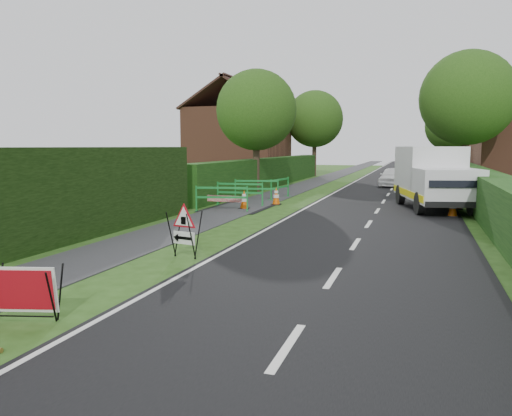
# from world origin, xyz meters

# --- Properties ---
(ground) EXTENTS (120.00, 120.00, 0.00)m
(ground) POSITION_xyz_m (0.00, 0.00, 0.00)
(ground) COLOR #264614
(ground) RESTS_ON ground
(road_surface) EXTENTS (6.00, 90.00, 0.02)m
(road_surface) POSITION_xyz_m (2.50, 35.00, 0.00)
(road_surface) COLOR black
(road_surface) RESTS_ON ground
(footpath) EXTENTS (2.00, 90.00, 0.02)m
(footpath) POSITION_xyz_m (-3.00, 35.00, 0.01)
(footpath) COLOR #2D2D30
(footpath) RESTS_ON ground
(hedge_west_far) EXTENTS (1.00, 24.00, 1.80)m
(hedge_west_far) POSITION_xyz_m (-5.00, 22.00, 0.00)
(hedge_west_far) COLOR #14380F
(hedge_west_far) RESTS_ON ground
(hedge_east) EXTENTS (1.20, 50.00, 1.50)m
(hedge_east) POSITION_xyz_m (6.50, 16.00, 0.00)
(hedge_east) COLOR #14380F
(hedge_east) RESTS_ON ground
(house_west) EXTENTS (7.50, 7.40, 7.88)m
(house_west) POSITION_xyz_m (-10.00, 30.00, 2.90)
(house_west) COLOR brown
(house_west) RESTS_ON ground
(tree_nw) EXTENTS (4.40, 4.40, 6.70)m
(tree_nw) POSITION_xyz_m (-4.60, 18.00, 4.48)
(tree_nw) COLOR #2D2116
(tree_nw) RESTS_ON ground
(tree_ne) EXTENTS (5.20, 5.20, 7.79)m
(tree_ne) POSITION_xyz_m (6.40, 22.00, 5.17)
(tree_ne) COLOR #2D2116
(tree_ne) RESTS_ON ground
(tree_fw) EXTENTS (4.80, 4.80, 7.24)m
(tree_fw) POSITION_xyz_m (-4.60, 34.00, 4.83)
(tree_fw) COLOR #2D2116
(tree_fw) RESTS_ON ground
(tree_fe) EXTENTS (4.20, 4.20, 6.33)m
(tree_fe) POSITION_xyz_m (6.40, 38.00, 4.22)
(tree_fe) COLOR #2D2116
(tree_fe) RESTS_ON ground
(red_rect_sign) EXTENTS (1.06, 0.80, 0.81)m
(red_rect_sign) POSITION_xyz_m (-1.33, -2.76, 0.46)
(red_rect_sign) COLOR black
(red_rect_sign) RESTS_ON ground
(triangle_sign) EXTENTS (0.86, 0.86, 1.06)m
(triangle_sign) POSITION_xyz_m (-1.01, 1.68, 0.73)
(triangle_sign) COLOR black
(triangle_sign) RESTS_ON ground
(works_van) EXTENTS (3.35, 5.85, 2.52)m
(works_van) POSITION_xyz_m (4.55, 12.97, 1.33)
(works_van) COLOR silver
(works_van) RESTS_ON ground
(traffic_cone_0) EXTENTS (0.38, 0.38, 0.79)m
(traffic_cone_0) POSITION_xyz_m (5.20, 10.79, 0.39)
(traffic_cone_0) COLOR black
(traffic_cone_0) RESTS_ON ground
(traffic_cone_1) EXTENTS (0.38, 0.38, 0.79)m
(traffic_cone_1) POSITION_xyz_m (5.54, 13.29, 0.39)
(traffic_cone_1) COLOR black
(traffic_cone_1) RESTS_ON ground
(traffic_cone_2) EXTENTS (0.38, 0.38, 0.79)m
(traffic_cone_2) POSITION_xyz_m (5.42, 15.49, 0.39)
(traffic_cone_2) COLOR black
(traffic_cone_2) RESTS_ON ground
(traffic_cone_3) EXTENTS (0.38, 0.38, 0.79)m
(traffic_cone_3) POSITION_xyz_m (-2.69, 10.57, 0.39)
(traffic_cone_3) COLOR black
(traffic_cone_3) RESTS_ON ground
(traffic_cone_4) EXTENTS (0.38, 0.38, 0.79)m
(traffic_cone_4) POSITION_xyz_m (-1.86, 12.38, 0.39)
(traffic_cone_4) COLOR black
(traffic_cone_4) RESTS_ON ground
(ped_barrier_0) EXTENTS (2.08, 0.85, 1.00)m
(ped_barrier_0) POSITION_xyz_m (-3.29, 9.63, 0.63)
(ped_barrier_0) COLOR #178230
(ped_barrier_0) RESTS_ON ground
(ped_barrier_1) EXTENTS (2.08, 0.49, 1.00)m
(ped_barrier_1) POSITION_xyz_m (-3.30, 11.72, 0.63)
(ped_barrier_1) COLOR #178230
(ped_barrier_1) RESTS_ON ground
(ped_barrier_2) EXTENTS (2.08, 0.84, 1.00)m
(ped_barrier_2) POSITION_xyz_m (-3.22, 13.79, 0.63)
(ped_barrier_2) COLOR #178230
(ped_barrier_2) RESTS_ON ground
(ped_barrier_3) EXTENTS (0.66, 2.09, 1.00)m
(ped_barrier_3) POSITION_xyz_m (-2.40, 14.96, 0.63)
(ped_barrier_3) COLOR #178230
(ped_barrier_3) RESTS_ON ground
(redwhite_plank) EXTENTS (1.50, 0.13, 0.25)m
(redwhite_plank) POSITION_xyz_m (-3.35, 10.06, 0.00)
(redwhite_plank) COLOR red
(redwhite_plank) RESTS_ON ground
(hatchback_car) EXTENTS (1.69, 3.70, 1.23)m
(hatchback_car) POSITION_xyz_m (2.42, 24.25, 0.62)
(hatchback_car) COLOR white
(hatchback_car) RESTS_ON ground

